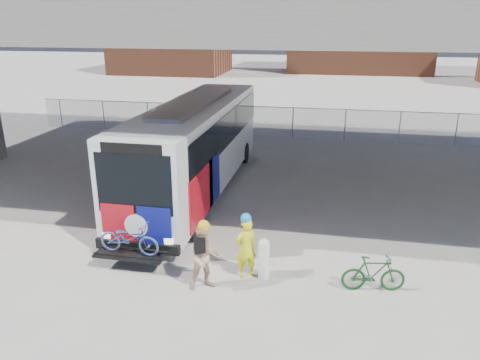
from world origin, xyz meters
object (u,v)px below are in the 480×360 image
(cyclist_tan, at_px, (205,257))
(bike_parked, at_px, (373,274))
(cyclist_hivis, at_px, (246,246))
(bus, at_px, (196,140))
(bollard, at_px, (264,257))

(cyclist_tan, distance_m, bike_parked, 4.36)
(cyclist_hivis, bearing_deg, bike_parked, 143.29)
(bus, height_order, bike_parked, bus)
(bus, distance_m, bike_parked, 9.32)
(bus, height_order, bollard, bus)
(cyclist_tan, xyz_separation_m, bike_parked, (4.28, 0.73, -0.42))
(bike_parked, bearing_deg, cyclist_hivis, 79.67)
(cyclist_tan, bearing_deg, cyclist_hivis, 11.88)
(cyclist_hivis, bearing_deg, bollard, 144.43)
(cyclist_tan, relative_size, bike_parked, 1.18)
(bollard, height_order, cyclist_tan, cyclist_tan)
(bus, xyz_separation_m, cyclist_hivis, (3.24, -6.32, -1.21))
(cyclist_tan, bearing_deg, bus, 79.04)
(cyclist_hivis, xyz_separation_m, bike_parked, (3.35, -0.07, -0.41))
(bus, xyz_separation_m, bollard, (3.73, -6.32, -1.48))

